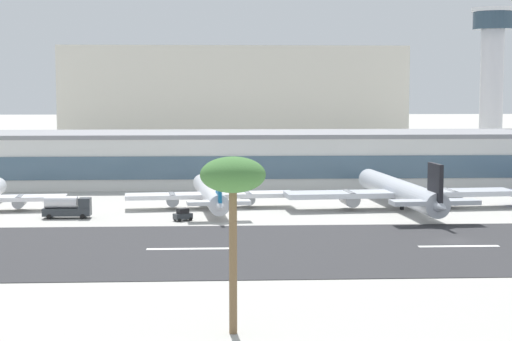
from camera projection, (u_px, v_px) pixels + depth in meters
name	position (u px, v px, depth m)	size (l,w,h in m)	color
ground_plane	(454.00, 241.00, 126.59)	(1400.00, 1400.00, 0.00)	#B2AFA8
runway_strip	(463.00, 246.00, 121.71)	(800.00, 40.68, 0.08)	#2D2D30
runway_centreline_dash_3	(188.00, 249.00, 119.68)	(12.00, 1.20, 0.01)	white
runway_centreline_dash_4	(459.00, 246.00, 121.67)	(12.00, 1.20, 0.01)	white
terminal_building	(285.00, 158.00, 205.26)	(187.26, 29.85, 12.77)	silver
control_tower	(492.00, 73.00, 242.44)	(12.68, 12.68, 46.93)	silver
distant_hotel_block	(234.00, 101.00, 297.40)	(121.61, 24.69, 38.53)	beige
airliner_blue_tail_gate_1	(210.00, 194.00, 160.99)	(33.24, 42.32, 8.84)	silver
airliner_black_tail_gate_2	(402.00, 192.00, 159.70)	(45.33, 50.40, 10.52)	silver
service_baggage_tug_0	(183.00, 215.00, 146.08)	(3.57, 3.06, 2.20)	#2D3338
service_fuel_truck_1	(67.00, 207.00, 148.91)	(8.54, 3.00, 3.95)	#2D3338
palm_tree_0	(233.00, 180.00, 76.76)	(6.13, 6.13, 16.75)	brown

